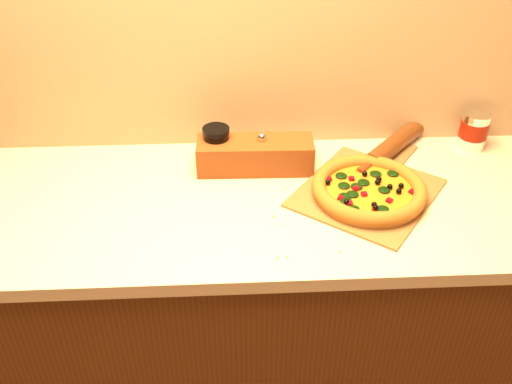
# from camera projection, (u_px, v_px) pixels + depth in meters

# --- Properties ---
(cabinet) EXTENTS (2.80, 0.65, 0.86)m
(cabinet) POSITION_uv_depth(u_px,v_px,m) (231.00, 312.00, 1.92)
(cabinet) COLOR #4C2C10
(cabinet) RESTS_ON ground
(countertop) EXTENTS (2.84, 0.68, 0.04)m
(countertop) POSITION_uv_depth(u_px,v_px,m) (227.00, 205.00, 1.65)
(countertop) COLOR beige
(countertop) RESTS_ON cabinet
(pizza_peel) EXTENTS (0.51, 0.54, 0.01)m
(pizza_peel) POSITION_uv_depth(u_px,v_px,m) (369.00, 190.00, 1.68)
(pizza_peel) COLOR brown
(pizza_peel) RESTS_ON countertop
(pizza) EXTENTS (0.33, 0.33, 0.05)m
(pizza) POSITION_uv_depth(u_px,v_px,m) (369.00, 190.00, 1.63)
(pizza) COLOR #BB752E
(pizza) RESTS_ON pizza_peel
(pepper_grinder) EXTENTS (0.06, 0.06, 0.12)m
(pepper_grinder) POSITION_uv_depth(u_px,v_px,m) (262.00, 153.00, 1.76)
(pepper_grinder) COLOR black
(pepper_grinder) RESTS_ON countertop
(rolling_pin) EXTENTS (0.31, 0.34, 0.06)m
(rolling_pin) POSITION_uv_depth(u_px,v_px,m) (395.00, 144.00, 1.84)
(rolling_pin) COLOR #542D0E
(rolling_pin) RESTS_ON countertop
(coffee_canister) EXTENTS (0.09, 0.09, 0.12)m
(coffee_canister) POSITION_uv_depth(u_px,v_px,m) (474.00, 130.00, 1.85)
(coffee_canister) COLOR silver
(coffee_canister) RESTS_ON countertop
(bread_bag) EXTENTS (0.36, 0.12, 0.10)m
(bread_bag) POSITION_uv_depth(u_px,v_px,m) (255.00, 155.00, 1.75)
(bread_bag) COLOR maroon
(bread_bag) RESTS_ON countertop
(dark_jar) EXTENTS (0.08, 0.08, 0.13)m
(dark_jar) POSITION_uv_depth(u_px,v_px,m) (217.00, 147.00, 1.75)
(dark_jar) COLOR black
(dark_jar) RESTS_ON countertop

